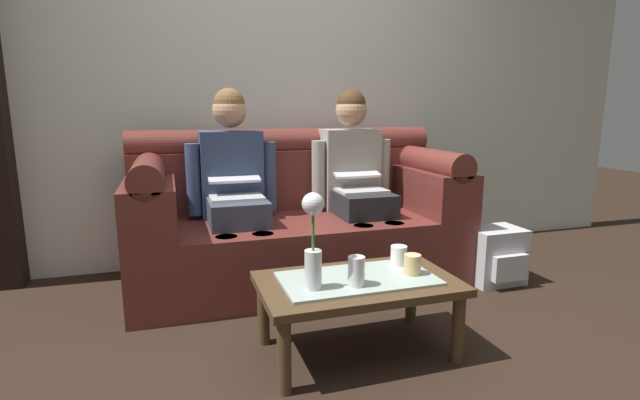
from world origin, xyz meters
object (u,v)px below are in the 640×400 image
person_left (234,181)px  cup_far_center (399,255)px  person_right (356,176)px  coffee_table (358,289)px  flower_vase (313,239)px  backpack_right (495,256)px  cup_near_right (356,271)px  couch (298,222)px  cup_near_left (412,264)px

person_left → cup_far_center: 1.17m
person_right → person_left: bearing=-180.0°
person_right → coffee_table: size_ratio=1.39×
person_left → coffee_table: person_left is taller
flower_vase → backpack_right: size_ratio=1.15×
coffee_table → backpack_right: (1.17, 0.56, -0.13)m
person_right → coffee_table: person_right is taller
person_left → flower_vase: bearing=-81.0°
cup_near_right → couch: bearing=87.8°
person_left → backpack_right: 1.71m
person_left → cup_far_center: person_left is taller
coffee_table → flower_vase: flower_vase is taller
person_left → person_right: bearing=0.0°
coffee_table → backpack_right: coffee_table is taller
couch → backpack_right: couch is taller
coffee_table → backpack_right: size_ratio=2.48×
coffee_table → cup_near_left: bearing=-7.8°
couch → cup_near_right: 1.13m
person_right → cup_near_right: 1.23m
couch → coffee_table: 1.04m
person_right → cup_near_left: size_ratio=13.39×
couch → cup_near_left: size_ratio=22.56×
cup_near_left → cup_far_center: cup_far_center is taller
cup_near_left → backpack_right: 1.12m
couch → flower_vase: size_ratio=5.05×
cup_near_left → cup_far_center: (0.00, 0.14, 0.00)m
coffee_table → cup_near_right: bearing=-116.1°
couch → person_right: 0.49m
person_left → person_right: (0.80, 0.00, -0.00)m
cup_near_left → person_right: bearing=82.0°
cup_near_left → backpack_right: bearing=32.6°
cup_near_left → cup_far_center: bearing=89.4°
cup_near_right → cup_near_left: bearing=10.6°
person_left → backpack_right: size_ratio=3.45×
couch → person_left: (-0.40, -0.00, 0.28)m
cup_far_center → backpack_right: 1.05m
cup_near_right → person_right: bearing=68.4°
cup_near_left → cup_near_right: cup_near_right is taller
cup_near_right → cup_far_center: 0.35m
person_right → flower_vase: 1.27m
flower_vase → backpack_right: flower_vase is taller
couch → backpack_right: bearing=-22.2°
person_left → coffee_table: bearing=-68.8°
person_left → cup_far_center: bearing=-55.0°
cup_near_right → cup_far_center: cup_near_right is taller
cup_near_right → flower_vase: bearing=172.7°
flower_vase → cup_near_left: (0.48, 0.03, -0.17)m
cup_far_center → backpack_right: bearing=26.3°
person_left → cup_near_right: size_ratio=9.57×
couch → person_left: 0.49m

